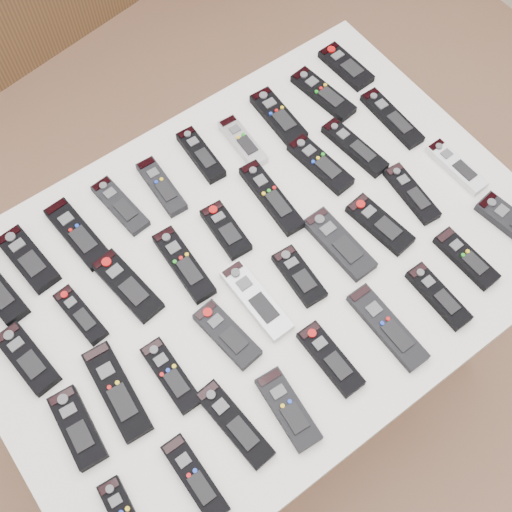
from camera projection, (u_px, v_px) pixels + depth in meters
ground at (217, 375)px, 2.09m from camera, size 4.00×4.00×0.00m
table at (256, 271)px, 1.46m from camera, size 1.25×0.88×0.78m
remote_1 at (28, 259)px, 1.40m from camera, size 0.08×0.17×0.02m
remote_2 at (78, 234)px, 1.43m from camera, size 0.07×0.19×0.02m
remote_3 at (120, 206)px, 1.46m from camera, size 0.06×0.17×0.02m
remote_4 at (162, 187)px, 1.48m from camera, size 0.05×0.16×0.02m
remote_5 at (201, 155)px, 1.52m from camera, size 0.05×0.16×0.02m
remote_6 at (243, 142)px, 1.54m from camera, size 0.05×0.16×0.02m
remote_7 at (278, 117)px, 1.57m from camera, size 0.06×0.18×0.02m
remote_8 at (323, 94)px, 1.61m from camera, size 0.07×0.19×0.02m
remote_9 at (346, 66)px, 1.65m from camera, size 0.06×0.16×0.02m
remote_10 at (28, 359)px, 1.30m from camera, size 0.07×0.16×0.02m
remote_11 at (81, 315)px, 1.34m from camera, size 0.06×0.15×0.02m
remote_12 at (127, 286)px, 1.37m from camera, size 0.08×0.19×0.02m
remote_13 at (184, 264)px, 1.39m from camera, size 0.06×0.19×0.02m
remote_14 at (226, 230)px, 1.43m from camera, size 0.06×0.14×0.02m
remote_15 at (271, 197)px, 1.47m from camera, size 0.06×0.21×0.02m
remote_16 at (320, 164)px, 1.51m from camera, size 0.07×0.18×0.02m
remote_17 at (354, 147)px, 1.53m from camera, size 0.06×0.19×0.02m
remote_18 at (392, 118)px, 1.58m from camera, size 0.05×0.19×0.02m
remote_19 at (78, 428)px, 1.24m from camera, size 0.07×0.16×0.02m
remote_20 at (117, 391)px, 1.27m from camera, size 0.08×0.21×0.02m
remote_21 at (171, 375)px, 1.28m from camera, size 0.05×0.16×0.02m
remote_22 at (227, 335)px, 1.32m from camera, size 0.07×0.16×0.02m
remote_23 at (256, 300)px, 1.36m from camera, size 0.06×0.19×0.02m
remote_24 at (299, 276)px, 1.38m from camera, size 0.06×0.14×0.02m
remote_25 at (339, 244)px, 1.42m from camera, size 0.07×0.18×0.02m
remote_26 at (380, 224)px, 1.44m from camera, size 0.07×0.17×0.02m
remote_27 at (412, 194)px, 1.48m from camera, size 0.06×0.17×0.02m
remote_28 at (456, 167)px, 1.51m from camera, size 0.05×0.16×0.02m
remote_30 at (195, 478)px, 1.20m from camera, size 0.05×0.17×0.02m
remote_31 at (234, 424)px, 1.24m from camera, size 0.06×0.19×0.02m
remote_32 at (288, 409)px, 1.25m from camera, size 0.07×0.17×0.02m
remote_33 at (330, 359)px, 1.30m from camera, size 0.05×0.16×0.02m
remote_34 at (387, 327)px, 1.33m from camera, size 0.05×0.20×0.02m
remote_35 at (438, 296)px, 1.36m from camera, size 0.05×0.16×0.02m
remote_36 at (466, 258)px, 1.40m from camera, size 0.05×0.16×0.02m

